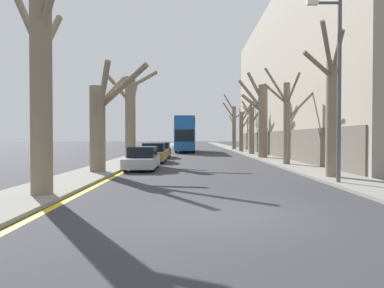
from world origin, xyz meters
TOP-DOWN VIEW (x-y plane):
  - ground_plane at (0.00, 0.00)m, footprint 300.00×300.00m
  - sidewalk_left at (-6.01, 50.00)m, footprint 2.50×120.00m
  - sidewalk_right at (6.01, 50.00)m, footprint 2.50×120.00m
  - building_facade_right at (12.24, 26.99)m, footprint 10.08×40.66m
  - kerb_line_stripe at (-4.58, 50.00)m, footprint 0.24×120.00m
  - street_tree_left_0 at (-5.50, 2.32)m, footprint 2.84×3.08m
  - street_tree_left_1 at (-5.58, 9.44)m, footprint 3.32×4.18m
  - street_tree_left_2 at (-5.50, 17.75)m, footprint 4.02×2.25m
  - street_tree_right_0 at (5.59, 7.03)m, footprint 1.90×2.11m
  - street_tree_right_1 at (5.63, 14.49)m, footprint 3.66×2.22m
  - street_tree_right_2 at (5.47, 22.24)m, footprint 2.48×2.30m
  - street_tree_right_3 at (5.75, 28.93)m, footprint 1.93×3.95m
  - street_tree_right_4 at (5.66, 35.26)m, footprint 2.02×3.01m
  - street_tree_right_5 at (5.54, 43.15)m, footprint 3.51×2.43m
  - double_decker_bus at (-1.63, 36.34)m, footprint 2.48×11.26m
  - parked_car_0 at (-3.71, 11.68)m, footprint 1.74×4.07m
  - parked_car_1 at (-3.71, 17.78)m, footprint 1.79×4.02m
  - parked_car_2 at (-3.71, 23.54)m, footprint 1.74×4.31m
  - lamp_post at (5.03, 5.17)m, footprint 1.40×0.20m

SIDE VIEW (x-z plane):
  - ground_plane at x=0.00m, z-range 0.00..0.00m
  - kerb_line_stripe at x=-4.58m, z-range 0.00..0.01m
  - sidewalk_left at x=-6.01m, z-range 0.00..0.12m
  - sidewalk_right at x=6.01m, z-range 0.00..0.12m
  - parked_car_0 at x=-3.71m, z-range -0.04..1.32m
  - parked_car_2 at x=-3.71m, z-range -0.04..1.41m
  - parked_car_1 at x=-3.71m, z-range -0.05..1.43m
  - double_decker_bus at x=-1.63m, z-range 0.29..4.74m
  - street_tree_left_1 at x=-5.58m, z-range -0.07..5.54m
  - street_tree_right_3 at x=5.75m, z-range -0.02..5.99m
  - street_tree_right_4 at x=5.66m, z-range -0.29..6.37m
  - street_tree_right_0 at x=5.59m, z-range -0.28..6.43m
  - street_tree_right_1 at x=5.63m, z-range -0.11..6.47m
  - street_tree_left_2 at x=-5.50m, z-range -0.02..7.22m
  - street_tree_right_2 at x=5.47m, z-range -0.21..7.56m
  - street_tree_right_5 at x=5.54m, z-range -0.51..7.89m
  - street_tree_left_0 at x=-5.50m, z-range -0.55..8.04m
  - lamp_post at x=5.03m, z-range 0.46..7.89m
  - building_facade_right at x=12.24m, z-range -0.01..15.80m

